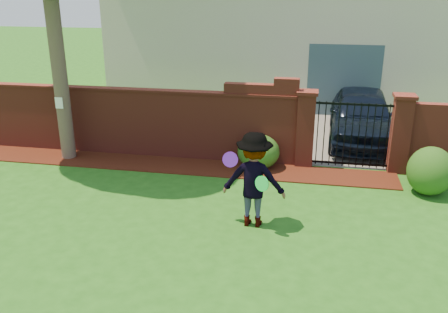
% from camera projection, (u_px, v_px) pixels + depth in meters
% --- Properties ---
extents(ground, '(80.00, 80.00, 0.01)m').
position_uv_depth(ground, '(162.00, 234.00, 8.60)').
color(ground, '#205916').
rests_on(ground, ground).
extents(mulch_bed, '(11.10, 1.08, 0.03)m').
position_uv_depth(mulch_bed, '(166.00, 165.00, 11.85)').
color(mulch_bed, '#361209').
rests_on(mulch_bed, ground).
extents(brick_wall, '(8.70, 0.31, 2.16)m').
position_uv_depth(brick_wall, '(133.00, 120.00, 12.33)').
color(brick_wall, maroon).
rests_on(brick_wall, ground).
extents(pillar_left, '(0.50, 0.50, 1.88)m').
position_uv_depth(pillar_left, '(305.00, 128.00, 11.54)').
color(pillar_left, maroon).
rests_on(pillar_left, ground).
extents(pillar_right, '(0.50, 0.50, 1.88)m').
position_uv_depth(pillar_right, '(400.00, 133.00, 11.16)').
color(pillar_right, maroon).
rests_on(pillar_right, ground).
extents(iron_gate, '(1.78, 0.03, 1.60)m').
position_uv_depth(iron_gate, '(352.00, 135.00, 11.38)').
color(iron_gate, black).
rests_on(iron_gate, ground).
extents(driveway, '(3.20, 8.00, 0.01)m').
position_uv_depth(driveway, '(342.00, 124.00, 15.37)').
color(driveway, slate).
rests_on(driveway, ground).
extents(house, '(12.40, 6.40, 6.30)m').
position_uv_depth(house, '(278.00, 14.00, 18.42)').
color(house, beige).
rests_on(house, ground).
extents(car, '(1.91, 4.44, 1.49)m').
position_uv_depth(car, '(362.00, 118.00, 13.26)').
color(car, black).
rests_on(car, ground).
extents(paper_notice, '(0.20, 0.01, 0.28)m').
position_uv_depth(paper_notice, '(59.00, 103.00, 11.69)').
color(paper_notice, white).
rests_on(paper_notice, tree).
extents(shrub_left, '(1.03, 1.03, 0.84)m').
position_uv_depth(shrub_left, '(258.00, 152.00, 11.55)').
color(shrub_left, '#184916').
rests_on(shrub_left, ground).
extents(shrub_middle, '(0.96, 0.96, 1.06)m').
position_uv_depth(shrub_middle, '(430.00, 171.00, 10.06)').
color(shrub_middle, '#184916').
rests_on(shrub_middle, ground).
extents(shrub_right, '(0.80, 0.80, 0.71)m').
position_uv_depth(shrub_right, '(431.00, 171.00, 10.55)').
color(shrub_right, '#184916').
rests_on(shrub_right, ground).
extents(man, '(1.18, 0.71, 1.80)m').
position_uv_depth(man, '(253.00, 180.00, 8.63)').
color(man, gray).
rests_on(man, ground).
extents(frisbee_purple, '(0.28, 0.08, 0.28)m').
position_uv_depth(frisbee_purple, '(230.00, 159.00, 8.44)').
color(frisbee_purple, '#641DBB').
rests_on(frisbee_purple, man).
extents(frisbee_green, '(0.27, 0.19, 0.28)m').
position_uv_depth(frisbee_green, '(262.00, 184.00, 8.28)').
color(frisbee_green, '#1CD348').
rests_on(frisbee_green, man).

